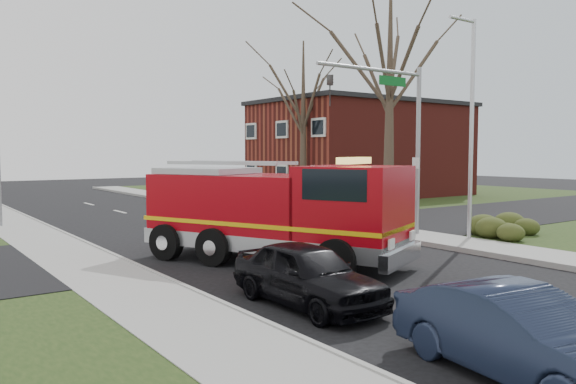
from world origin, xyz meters
TOP-DOWN VIEW (x-y plane):
  - ground at (0.00, 0.00)m, footprint 120.00×120.00m
  - sidewalk_right at (6.20, 0.00)m, footprint 2.40×80.00m
  - sidewalk_left at (-6.20, 0.00)m, footprint 2.40×80.00m
  - cross_street_right at (22.40, 4.00)m, footprint 30.00×8.00m
  - brick_building at (19.00, 18.00)m, footprint 15.40×10.40m
  - health_center_sign at (10.50, 12.50)m, footprint 0.12×2.00m
  - hedge_corner at (9.00, -1.00)m, footprint 2.80×2.00m
  - bare_tree_near at (9.50, 6.00)m, footprint 6.00×6.00m
  - bare_tree_far at (11.00, 15.00)m, footprint 5.25×5.25m
  - traffic_signal_mast at (5.21, 1.50)m, footprint 5.29×0.18m
  - streetlight_pole at (7.14, -0.50)m, footprint 1.48×0.16m
  - fire_engine at (-1.14, 0.42)m, footprint 5.87×8.59m
  - parked_car_maroon at (-3.37, -3.98)m, footprint 1.70×4.20m
  - parked_car_gray at (-3.28, -9.10)m, footprint 2.01×4.37m

SIDE VIEW (x-z plane):
  - ground at x=0.00m, z-range 0.00..0.00m
  - sidewalk_right at x=6.20m, z-range 0.00..0.15m
  - sidewalk_left at x=-6.20m, z-range 0.00..0.15m
  - cross_street_right at x=22.40m, z-range 0.00..0.15m
  - hedge_corner at x=9.00m, z-range 0.13..1.03m
  - parked_car_gray at x=-3.28m, z-range 0.00..1.39m
  - parked_car_maroon at x=-3.37m, z-range 0.00..1.43m
  - health_center_sign at x=10.50m, z-range 0.18..1.58m
  - fire_engine at x=-1.14m, z-range -0.16..3.14m
  - brick_building at x=19.00m, z-range 0.03..7.28m
  - streetlight_pole at x=7.14m, z-range 0.35..8.75m
  - traffic_signal_mast at x=5.21m, z-range 1.31..8.11m
  - bare_tree_far at x=11.00m, z-range 1.24..11.74m
  - bare_tree_near at x=9.50m, z-range 1.41..13.41m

